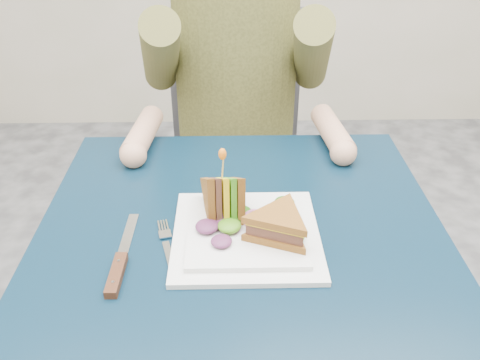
{
  "coord_description": "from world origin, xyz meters",
  "views": [
    {
      "loc": [
        -0.02,
        -0.74,
        1.3
      ],
      "look_at": [
        -0.0,
        0.02,
        0.82
      ],
      "focal_mm": 38.0,
      "sensor_mm": 36.0,
      "label": 1
    }
  ],
  "objects_px": {
    "diner": "(236,34)",
    "knife": "(119,267)",
    "plate": "(246,233)",
    "chair": "(236,139)",
    "sandwich_upright": "(223,198)",
    "sandwich_flat": "(279,225)",
    "table": "(241,261)",
    "fork": "(169,252)"
  },
  "relations": [
    {
      "from": "diner",
      "to": "knife",
      "type": "bearing_deg",
      "value": -105.88
    },
    {
      "from": "plate",
      "to": "chair",
      "type": "bearing_deg",
      "value": 90.63
    },
    {
      "from": "plate",
      "to": "sandwich_upright",
      "type": "distance_m",
      "value": 0.08
    },
    {
      "from": "sandwich_flat",
      "to": "knife",
      "type": "xyz_separation_m",
      "value": [
        -0.27,
        -0.06,
        -0.04
      ]
    },
    {
      "from": "table",
      "to": "sandwich_upright",
      "type": "height_order",
      "value": "sandwich_upright"
    },
    {
      "from": "chair",
      "to": "fork",
      "type": "distance_m",
      "value": 0.82
    },
    {
      "from": "chair",
      "to": "fork",
      "type": "relative_size",
      "value": 5.24
    },
    {
      "from": "diner",
      "to": "fork",
      "type": "bearing_deg",
      "value": -100.51
    },
    {
      "from": "sandwich_upright",
      "to": "fork",
      "type": "bearing_deg",
      "value": -137.13
    },
    {
      "from": "table",
      "to": "sandwich_upright",
      "type": "relative_size",
      "value": 5.05
    },
    {
      "from": "diner",
      "to": "knife",
      "type": "height_order",
      "value": "diner"
    },
    {
      "from": "plate",
      "to": "sandwich_upright",
      "type": "bearing_deg",
      "value": 131.89
    },
    {
      "from": "diner",
      "to": "sandwich_flat",
      "type": "xyz_separation_m",
      "value": [
        0.06,
        -0.66,
        -0.14
      ]
    },
    {
      "from": "table",
      "to": "sandwich_flat",
      "type": "xyz_separation_m",
      "value": [
        0.06,
        -0.05,
        0.12
      ]
    },
    {
      "from": "table",
      "to": "knife",
      "type": "relative_size",
      "value": 3.39
    },
    {
      "from": "diner",
      "to": "knife",
      "type": "relative_size",
      "value": 3.37
    },
    {
      "from": "knife",
      "to": "plate",
      "type": "bearing_deg",
      "value": 20.86
    },
    {
      "from": "knife",
      "to": "fork",
      "type": "bearing_deg",
      "value": 26.35
    },
    {
      "from": "sandwich_upright",
      "to": "diner",
      "type": "bearing_deg",
      "value": 86.9
    },
    {
      "from": "chair",
      "to": "sandwich_upright",
      "type": "distance_m",
      "value": 0.75
    },
    {
      "from": "diner",
      "to": "plate",
      "type": "xyz_separation_m",
      "value": [
        0.01,
        -0.64,
        -0.18
      ]
    },
    {
      "from": "diner",
      "to": "fork",
      "type": "height_order",
      "value": "diner"
    },
    {
      "from": "table",
      "to": "sandwich_flat",
      "type": "height_order",
      "value": "sandwich_flat"
    },
    {
      "from": "sandwich_flat",
      "to": "diner",
      "type": "bearing_deg",
      "value": 95.46
    },
    {
      "from": "fork",
      "to": "sandwich_flat",
      "type": "bearing_deg",
      "value": 5.21
    },
    {
      "from": "table",
      "to": "plate",
      "type": "distance_m",
      "value": 0.09
    },
    {
      "from": "sandwich_upright",
      "to": "plate",
      "type": "bearing_deg",
      "value": -48.11
    },
    {
      "from": "diner",
      "to": "sandwich_upright",
      "type": "bearing_deg",
      "value": -93.1
    },
    {
      "from": "sandwich_flat",
      "to": "fork",
      "type": "height_order",
      "value": "sandwich_flat"
    },
    {
      "from": "diner",
      "to": "plate",
      "type": "distance_m",
      "value": 0.66
    },
    {
      "from": "chair",
      "to": "fork",
      "type": "xyz_separation_m",
      "value": [
        -0.13,
        -0.79,
        0.19
      ]
    },
    {
      "from": "chair",
      "to": "diner",
      "type": "relative_size",
      "value": 1.25
    },
    {
      "from": "plate",
      "to": "knife",
      "type": "distance_m",
      "value": 0.23
    },
    {
      "from": "chair",
      "to": "sandwich_flat",
      "type": "relative_size",
      "value": 5.46
    },
    {
      "from": "sandwich_upright",
      "to": "sandwich_flat",
      "type": "bearing_deg",
      "value": -36.28
    },
    {
      "from": "diner",
      "to": "knife",
      "type": "distance_m",
      "value": 0.77
    },
    {
      "from": "plate",
      "to": "sandwich_flat",
      "type": "distance_m",
      "value": 0.07
    },
    {
      "from": "diner",
      "to": "fork",
      "type": "distance_m",
      "value": 0.71
    },
    {
      "from": "diner",
      "to": "sandwich_upright",
      "type": "xyz_separation_m",
      "value": [
        -0.03,
        -0.59,
        -0.13
      ]
    },
    {
      "from": "table",
      "to": "plate",
      "type": "relative_size",
      "value": 2.88
    },
    {
      "from": "sandwich_flat",
      "to": "knife",
      "type": "bearing_deg",
      "value": -168.18
    },
    {
      "from": "sandwich_upright",
      "to": "fork",
      "type": "xyz_separation_m",
      "value": [
        -0.09,
        -0.09,
        -0.05
      ]
    }
  ]
}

